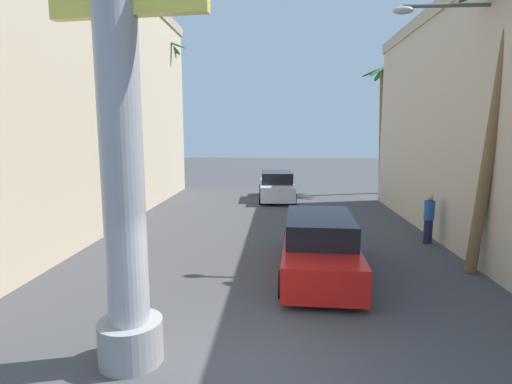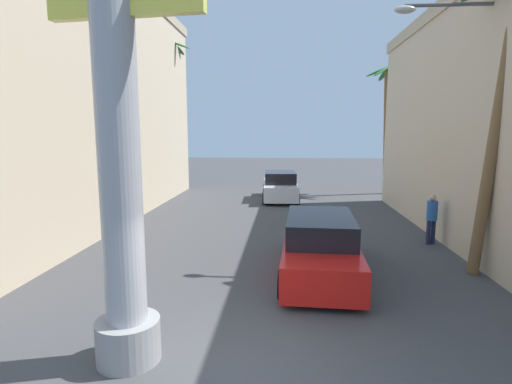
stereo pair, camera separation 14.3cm
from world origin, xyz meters
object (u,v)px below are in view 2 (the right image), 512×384
car_lead (320,246)px  car_far (280,186)px  palm_tree_far_left (172,110)px  pedestrian_mid_right (432,215)px  street_lamp (475,108)px  palm_tree_far_right (388,108)px  neon_sign_pole (114,37)px  palm_tree_near_right (498,85)px

car_lead → car_far: same height
car_far → palm_tree_far_left: bearing=166.0°
palm_tree_far_left → pedestrian_mid_right: 16.08m
street_lamp → pedestrian_mid_right: bearing=95.0°
pedestrian_mid_right → car_lead: bearing=-142.2°
street_lamp → palm_tree_far_right: 13.34m
car_lead → palm_tree_far_left: (-7.73, 13.34, 4.32)m
street_lamp → palm_tree_far_left: bearing=133.8°
neon_sign_pole → car_far: neon_sign_pole is taller
car_lead → palm_tree_far_right: 15.76m
palm_tree_near_right → neon_sign_pole: bearing=-148.8°
car_far → pedestrian_mid_right: 10.09m
pedestrian_mid_right → palm_tree_far_right: bearing=84.2°
neon_sign_pole → palm_tree_far_left: size_ratio=1.19×
street_lamp → pedestrian_mid_right: size_ratio=4.22×
palm_tree_far_left → palm_tree_near_right: palm_tree_far_left is taller
car_lead → pedestrian_mid_right: size_ratio=3.04×
palm_tree_near_right → pedestrian_mid_right: bearing=98.3°
palm_tree_far_left → pedestrian_mid_right: palm_tree_far_left is taller
car_far → palm_tree_far_right: bearing=21.8°
pedestrian_mid_right → street_lamp: bearing=-85.0°
car_far → palm_tree_near_right: bearing=-63.9°
palm_tree_far_left → neon_sign_pole: bearing=-76.5°
car_lead → palm_tree_far_right: size_ratio=0.68×
neon_sign_pole → palm_tree_near_right: 9.13m
palm_tree_near_right → street_lamp: bearing=108.9°
car_lead → pedestrian_mid_right: bearing=37.8°
neon_sign_pole → palm_tree_near_right: size_ratio=1.41×
car_lead → car_far: 11.78m
neon_sign_pole → car_far: 16.85m
car_far → pedestrian_mid_right: pedestrian_mid_right is taller
neon_sign_pole → street_lamp: 9.33m
street_lamp → palm_tree_far_left: palm_tree_far_left is taller
car_far → pedestrian_mid_right: bearing=-59.1°
street_lamp → car_far: 12.55m
car_far → palm_tree_near_right: (5.58, -11.39, 4.17)m
street_lamp → car_far: size_ratio=1.55×
neon_sign_pole → palm_tree_far_left: neon_sign_pole is taller
palm_tree_far_left → pedestrian_mid_right: bearing=-41.4°
car_lead → street_lamp: bearing=13.1°
palm_tree_near_right → palm_tree_far_right: (0.74, 13.92, 0.27)m
car_lead → palm_tree_far_left: size_ratio=0.57×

